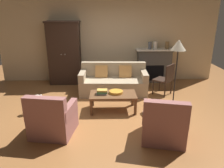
# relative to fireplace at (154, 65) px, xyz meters

# --- Properties ---
(ground_plane) EXTENTS (9.60, 9.60, 0.00)m
(ground_plane) POSITION_rel_fireplace_xyz_m (-1.55, -2.30, -0.57)
(ground_plane) COLOR #9E6638
(back_wall) EXTENTS (7.20, 0.10, 2.80)m
(back_wall) POSITION_rel_fireplace_xyz_m (-1.55, 0.25, 0.83)
(back_wall) COLOR beige
(back_wall) RESTS_ON ground
(fireplace) EXTENTS (1.26, 0.48, 1.12)m
(fireplace) POSITION_rel_fireplace_xyz_m (0.00, 0.00, 0.00)
(fireplace) COLOR #4C4947
(fireplace) RESTS_ON ground
(armoire) EXTENTS (1.06, 0.57, 2.01)m
(armoire) POSITION_rel_fireplace_xyz_m (-2.95, -0.08, 0.44)
(armoire) COLOR black
(armoire) RESTS_ON ground
(couch) EXTENTS (1.95, 0.92, 0.86)m
(couch) POSITION_rel_fireplace_xyz_m (-1.41, -1.05, -0.25)
(couch) COLOR tan
(couch) RESTS_ON ground
(coffee_table) EXTENTS (1.10, 0.60, 0.42)m
(coffee_table) POSITION_rel_fireplace_xyz_m (-1.46, -2.22, -0.20)
(coffee_table) COLOR brown
(coffee_table) RESTS_ON ground
(fruit_bowl) EXTENTS (0.33, 0.33, 0.06)m
(fruit_bowl) POSITION_rel_fireplace_xyz_m (-1.38, -2.18, -0.12)
(fruit_bowl) COLOR orange
(fruit_bowl) RESTS_ON coffee_table
(book_stack) EXTENTS (0.26, 0.20, 0.11)m
(book_stack) POSITION_rel_fireplace_xyz_m (-1.72, -2.23, -0.09)
(book_stack) COLOR gray
(book_stack) RESTS_ON coffee_table
(mantel_vase_slate) EXTENTS (0.11, 0.11, 0.23)m
(mantel_vase_slate) POSITION_rel_fireplace_xyz_m (-0.18, -0.02, 0.66)
(mantel_vase_slate) COLOR #565B66
(mantel_vase_slate) RESTS_ON fireplace
(mantel_vase_cream) EXTENTS (0.14, 0.14, 0.25)m
(mantel_vase_cream) POSITION_rel_fireplace_xyz_m (-0.00, -0.02, 0.67)
(mantel_vase_cream) COLOR beige
(mantel_vase_cream) RESTS_ON fireplace
(mantel_vase_bronze) EXTENTS (0.13, 0.13, 0.24)m
(mantel_vase_bronze) POSITION_rel_fireplace_xyz_m (0.38, -0.02, 0.67)
(mantel_vase_bronze) COLOR olive
(mantel_vase_bronze) RESTS_ON fireplace
(armchair_near_left) EXTENTS (0.88, 0.88, 0.88)m
(armchair_near_left) POSITION_rel_fireplace_xyz_m (-2.66, -3.27, -0.25)
(armchair_near_left) COLOR #935B56
(armchair_near_left) RESTS_ON ground
(armchair_near_right) EXTENTS (0.91, 0.92, 0.88)m
(armchair_near_right) POSITION_rel_fireplace_xyz_m (-0.56, -3.52, -0.25)
(armchair_near_right) COLOR #935B56
(armchair_near_right) RESTS_ON ground
(side_chair_wooden) EXTENTS (0.62, 0.62, 0.90)m
(side_chair_wooden) POSITION_rel_fireplace_xyz_m (0.07, -1.25, -0.06)
(side_chair_wooden) COLOR black
(side_chair_wooden) RESTS_ON ground
(floor_lamp) EXTENTS (0.36, 0.36, 1.66)m
(floor_lamp) POSITION_rel_fireplace_xyz_m (0.12, -1.91, 0.87)
(floor_lamp) COLOR black
(floor_lamp) RESTS_ON ground
(dog) EXTENTS (0.31, 0.55, 0.39)m
(dog) POSITION_rel_fireplace_xyz_m (-3.35, -2.16, -0.32)
(dog) COLOR beige
(dog) RESTS_ON ground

